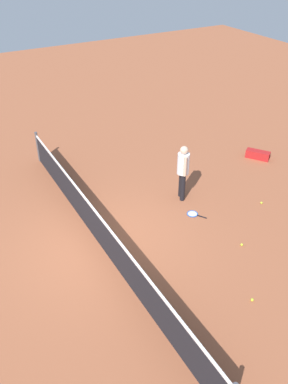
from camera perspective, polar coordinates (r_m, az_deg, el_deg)
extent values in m
plane|color=#9E5638|center=(10.27, -6.22, -7.45)|extent=(40.00, 40.00, 0.00)
cylinder|color=#4C4C51|center=(14.00, -14.84, 6.23)|extent=(0.09, 0.09, 1.07)
cube|color=black|center=(9.98, -6.38, -5.48)|extent=(10.00, 0.02, 0.91)
cube|color=white|center=(9.69, -6.55, -3.25)|extent=(10.00, 0.04, 0.06)
cylinder|color=black|center=(11.61, 5.54, 0.62)|extent=(0.18, 0.18, 0.85)
cylinder|color=black|center=(11.79, 5.30, 1.20)|extent=(0.18, 0.18, 0.85)
cylinder|color=white|center=(11.32, 5.61, 4.04)|extent=(0.44, 0.44, 0.62)
cylinder|color=beige|center=(11.13, 5.86, 3.59)|extent=(0.12, 0.12, 0.58)
cylinder|color=beige|center=(11.49, 5.37, 4.65)|extent=(0.12, 0.12, 0.58)
sphere|color=beige|center=(11.12, 5.73, 5.95)|extent=(0.30, 0.30, 0.23)
torus|color=blue|center=(11.29, 6.90, -3.10)|extent=(0.43, 0.43, 0.02)
cylinder|color=silver|center=(11.29, 6.90, -3.10)|extent=(0.37, 0.37, 0.00)
cylinder|color=black|center=(11.21, 8.24, -3.49)|extent=(0.26, 0.17, 0.03)
sphere|color=#C6E033|center=(9.19, 15.14, -14.58)|extent=(0.07, 0.07, 0.07)
sphere|color=#C6E033|center=(10.45, 13.73, -7.29)|extent=(0.07, 0.07, 0.07)
sphere|color=#C6E033|center=(11.65, -7.86, -1.75)|extent=(0.07, 0.07, 0.07)
sphere|color=#C6E033|center=(12.10, 16.37, -1.48)|extent=(0.07, 0.07, 0.07)
cube|color=#B21E1E|center=(14.43, 15.88, 5.14)|extent=(0.82, 0.68, 0.28)
cylinder|color=black|center=(14.39, 17.23, 4.81)|extent=(0.23, 0.28, 0.27)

